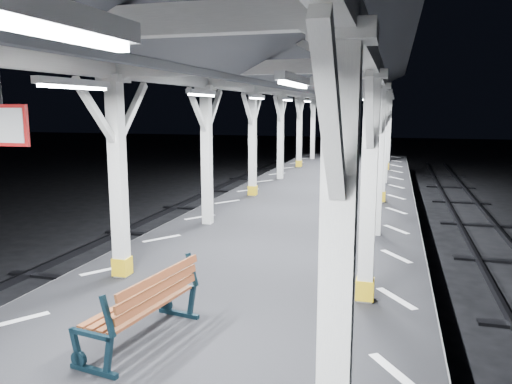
% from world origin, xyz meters
% --- Properties ---
extents(platform, '(6.00, 50.00, 1.00)m').
position_xyz_m(platform, '(0.00, 0.00, 0.50)').
color(platform, black).
rests_on(platform, ground).
extents(hazard_stripes_left, '(1.00, 48.00, 0.01)m').
position_xyz_m(hazard_stripes_left, '(-2.45, 0.00, 1.00)').
color(hazard_stripes_left, silver).
rests_on(hazard_stripes_left, platform).
extents(hazard_stripes_right, '(1.00, 48.00, 0.01)m').
position_xyz_m(hazard_stripes_right, '(2.45, 0.00, 1.00)').
color(hazard_stripes_right, silver).
rests_on(hazard_stripes_right, platform).
extents(canopy, '(5.40, 49.00, 4.65)m').
position_xyz_m(canopy, '(0.00, -0.02, 4.56)').
color(canopy, silver).
rests_on(canopy, platform).
extents(bench_mid, '(0.89, 1.78, 0.92)m').
position_xyz_m(bench_mid, '(-0.44, -0.06, 1.49)').
color(bench_mid, '#0F242E').
rests_on(bench_mid, platform).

